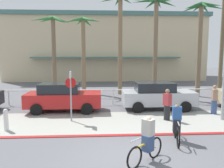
# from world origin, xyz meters

# --- Properties ---
(ground_plane) EXTENTS (80.00, 80.00, 0.00)m
(ground_plane) POSITION_xyz_m (0.00, 10.00, 0.00)
(ground_plane) COLOR #5B5B60
(sidewalk_strip) EXTENTS (44.00, 4.00, 0.02)m
(sidewalk_strip) POSITION_xyz_m (0.00, 4.20, 0.01)
(sidewalk_strip) COLOR #9E9E93
(sidewalk_strip) RESTS_ON ground
(curb_paint) EXTENTS (44.00, 0.24, 0.03)m
(curb_paint) POSITION_xyz_m (0.00, 2.20, 0.01)
(curb_paint) COLOR maroon
(curb_paint) RESTS_ON ground
(building_backdrop) EXTENTS (26.28, 12.33, 8.59)m
(building_backdrop) POSITION_xyz_m (-0.00, 27.46, 4.31)
(building_backdrop) COLOR beige
(building_backdrop) RESTS_ON ground
(rail_fence) EXTENTS (23.26, 0.08, 1.04)m
(rail_fence) POSITION_xyz_m (0.00, 8.50, 0.84)
(rail_fence) COLOR white
(rail_fence) RESTS_ON ground
(stop_sign_bike_lane) EXTENTS (0.52, 0.56, 2.56)m
(stop_sign_bike_lane) POSITION_xyz_m (-2.38, 4.47, 1.68)
(stop_sign_bike_lane) COLOR gray
(stop_sign_bike_lane) RESTS_ON ground
(bollard_0) EXTENTS (0.20, 0.20, 1.00)m
(bollard_0) POSITION_xyz_m (-5.12, 3.14, 0.52)
(bollard_0) COLOR white
(bollard_0) RESTS_ON ground
(palm_tree_1) EXTENTS (3.31, 3.47, 6.72)m
(palm_tree_1) POSITION_xyz_m (-4.89, 13.95, 5.09)
(palm_tree_1) COLOR #756047
(palm_tree_1) RESTS_ON ground
(palm_tree_2) EXTENTS (3.16, 3.01, 6.63)m
(palm_tree_2) POSITION_xyz_m (-2.27, 13.72, 4.88)
(palm_tree_2) COLOR #846B4C
(palm_tree_2) RESTS_ON ground
(palm_tree_3) EXTENTS (3.49, 3.26, 8.25)m
(palm_tree_3) POSITION_xyz_m (0.85, 12.61, 6.13)
(palm_tree_3) COLOR #846B4C
(palm_tree_3) RESTS_ON ground
(palm_tree_4) EXTENTS (3.59, 3.09, 7.87)m
(palm_tree_4) POSITION_xyz_m (3.63, 11.77, 5.71)
(palm_tree_4) COLOR #756047
(palm_tree_4) RESTS_ON ground
(palm_tree_5) EXTENTS (3.22, 3.21, 7.43)m
(palm_tree_5) POSITION_xyz_m (7.07, 11.19, 5.65)
(palm_tree_5) COLOR #756047
(palm_tree_5) RESTS_ON ground
(palm_tree_6) EXTENTS (2.95, 3.47, 9.17)m
(palm_tree_6) POSITION_xyz_m (10.35, 13.94, 6.77)
(palm_tree_6) COLOR brown
(palm_tree_6) RESTS_ON ground
(car_red_1) EXTENTS (4.40, 2.02, 1.69)m
(car_red_1) POSITION_xyz_m (-3.11, 6.65, 0.87)
(car_red_1) COLOR red
(car_red_1) RESTS_ON ground
(car_silver_2) EXTENTS (4.40, 2.02, 1.69)m
(car_silver_2) POSITION_xyz_m (2.65, 6.86, 0.87)
(car_silver_2) COLOR #B2B7BC
(car_silver_2) RESTS_ON ground
(cyclist_yellow_0) EXTENTS (1.38, 1.28, 1.50)m
(cyclist_yellow_0) POSITION_xyz_m (0.53, -0.30, 0.69)
(cyclist_yellow_0) COLOR black
(cyclist_yellow_0) RESTS_ON ground
(cyclist_black_1) EXTENTS (0.45, 1.79, 1.50)m
(cyclist_black_1) POSITION_xyz_m (2.06, 1.41, 0.69)
(cyclist_black_1) COLOR black
(cyclist_black_1) RESTS_ON ground
(pedestrian_0) EXTENTS (0.43, 0.47, 1.64)m
(pedestrian_0) POSITION_xyz_m (2.55, 4.39, 0.75)
(pedestrian_0) COLOR #232326
(pedestrian_0) RESTS_ON ground
(pedestrian_1) EXTENTS (0.39, 0.45, 1.68)m
(pedestrian_1) POSITION_xyz_m (5.59, 5.47, 0.78)
(pedestrian_1) COLOR #384C7A
(pedestrian_1) RESTS_ON ground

